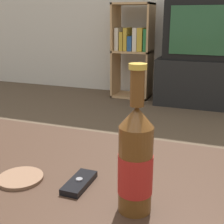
# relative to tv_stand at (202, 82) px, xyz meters

# --- Properties ---
(tv_stand) EXTENTS (0.88, 0.45, 0.46)m
(tv_stand) POSITION_rel_tv_stand_xyz_m (0.00, 0.00, 0.00)
(tv_stand) COLOR black
(tv_stand) RESTS_ON ground_plane
(television) EXTENTS (0.76, 0.39, 0.56)m
(television) POSITION_rel_tv_stand_xyz_m (-0.00, -0.00, 0.51)
(television) COLOR black
(television) RESTS_ON tv_stand
(bookshelf) EXTENTS (0.41, 0.30, 1.00)m
(bookshelf) POSITION_rel_tv_stand_xyz_m (-0.75, 0.08, 0.32)
(bookshelf) COLOR tan
(bookshelf) RESTS_ON ground_plane
(beer_bottle) EXTENTS (0.07, 0.07, 0.29)m
(beer_bottle) POSITION_rel_tv_stand_xyz_m (0.09, -2.67, 0.36)
(beer_bottle) COLOR #563314
(beer_bottle) RESTS_ON coffee_table
(cell_phone) EXTENTS (0.04, 0.11, 0.02)m
(cell_phone) POSITION_rel_tv_stand_xyz_m (-0.06, -2.62, 0.26)
(cell_phone) COLOR black
(cell_phone) RESTS_ON coffee_table
(coaster) EXTENTS (0.11, 0.11, 0.01)m
(coaster) POSITION_rel_tv_stand_xyz_m (-0.20, -2.65, 0.26)
(coaster) COLOR brown
(coaster) RESTS_ON coffee_table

